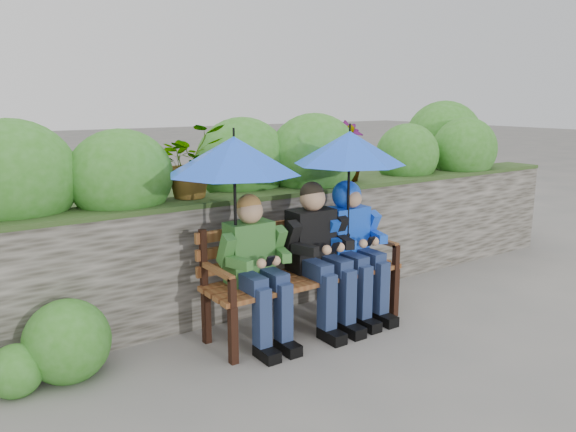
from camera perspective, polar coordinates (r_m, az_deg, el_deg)
ground at (r=4.50m, az=0.73°, el=-12.14°), size 60.00×60.00×0.00m
garden_backdrop at (r=5.59m, az=-8.66°, el=-0.40°), size 8.00×2.89×1.84m
park_bench at (r=4.54m, az=1.27°, el=-5.15°), size 1.68×0.49×0.89m
boy_left at (r=4.19m, az=-3.25°, el=-4.79°), size 0.52×0.60×1.14m
boy_middle at (r=4.50m, az=3.13°, el=-3.38°), size 0.55×0.64×1.18m
boy_right at (r=4.73m, az=6.67°, el=-2.23°), size 0.53×0.64×1.16m
umbrella_left at (r=4.02m, az=-5.49°, el=6.14°), size 0.97×0.97×0.95m
umbrella_right at (r=4.56m, az=6.26°, el=6.89°), size 0.90×0.90×0.94m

